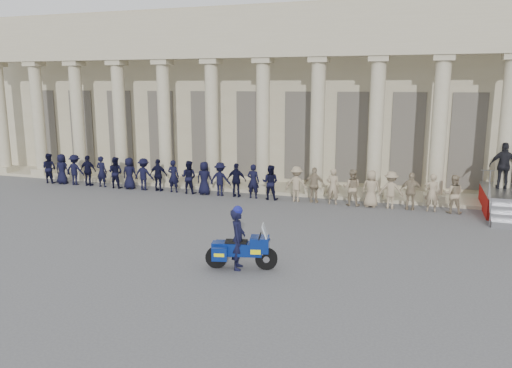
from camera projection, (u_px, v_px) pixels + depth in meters
name	position (u px, v px, depth m)	size (l,w,h in m)	color
ground	(226.00, 244.00, 16.23)	(90.00, 90.00, 0.00)	#4E4E51
building	(319.00, 94.00, 29.05)	(40.00, 12.50, 9.00)	tan
officer_rank	(220.00, 179.00, 23.11)	(20.55, 0.59, 1.57)	black
motorcycle	(242.00, 249.00, 13.96)	(2.01, 1.02, 1.31)	black
rider	(238.00, 238.00, 13.90)	(0.55, 0.71, 1.83)	black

